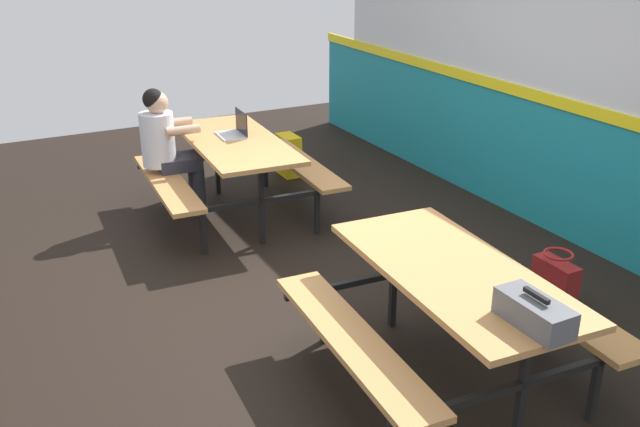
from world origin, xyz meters
The scene contains 9 objects.
ground_plane centered at (0.00, 0.00, -0.01)m, with size 10.00×10.00×0.02m, color black.
accent_backdrop centered at (0.00, 2.28, 1.25)m, with size 8.00×0.14×2.60m.
picnic_table_left centered at (-1.47, -0.10, 0.57)m, with size 1.72×1.64×0.74m.
picnic_table_right centered at (1.47, 0.07, 0.57)m, with size 1.72×1.64×0.74m.
student_nearer centered at (-1.77, -0.64, 0.71)m, with size 0.38×0.53×1.21m.
laptop_silver centered at (-1.60, -0.05, 0.79)m, with size 0.33×0.24×0.22m.
toolbox_grey centered at (2.14, 0.03, 0.81)m, with size 0.40×0.18×0.18m.
backpack_dark centered at (-2.31, 0.82, 0.22)m, with size 0.30×0.22×0.44m.
tote_bag_bright centered at (1.14, 1.26, 0.19)m, with size 0.34×0.21×0.43m.
Camera 1 is at (4.29, -2.26, 2.56)m, focal length 39.83 mm.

